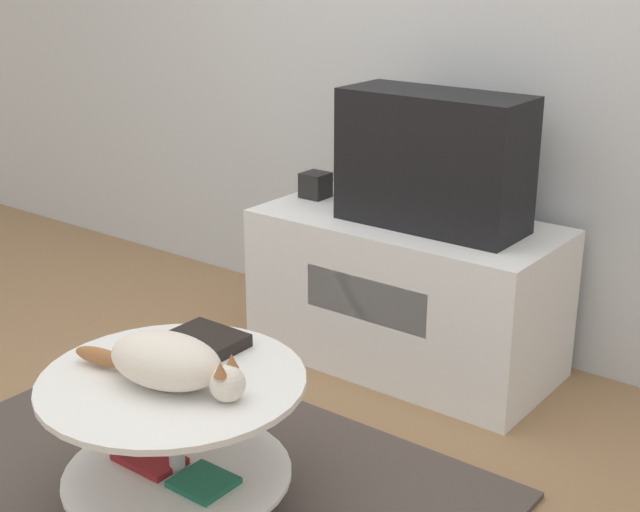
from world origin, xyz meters
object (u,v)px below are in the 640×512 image
object	(u,v)px
speaker	(316,185)
dvd_box	(201,343)
tv	(433,160)
cat	(169,362)

from	to	relation	value
speaker	dvd_box	distance (m)	1.20
dvd_box	speaker	bearing A→B (deg)	111.82
tv	cat	xyz separation A→B (m)	(-0.03, -1.27, -0.30)
tv	dvd_box	bearing A→B (deg)	-96.54
dvd_box	cat	bearing A→B (deg)	-65.82
speaker	dvd_box	xyz separation A→B (m)	(0.44, -1.10, -0.16)
tv	dvd_box	world-z (taller)	tv
speaker	cat	distance (m)	1.42
speaker	cat	size ratio (longest dim) A/B	0.19
speaker	cat	xyz separation A→B (m)	(0.54, -1.32, -0.11)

